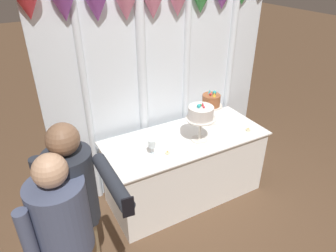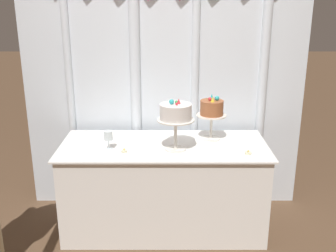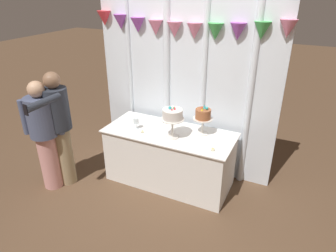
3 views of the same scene
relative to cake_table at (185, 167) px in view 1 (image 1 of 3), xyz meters
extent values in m
plane|color=brown|center=(0.00, -0.10, -0.39)|extent=(24.00, 24.00, 0.00)
cube|color=silver|center=(0.00, 0.49, 0.82)|extent=(2.57, 0.04, 2.43)
cylinder|color=silver|center=(-0.86, 0.47, 0.82)|extent=(0.07, 0.07, 2.43)
cylinder|color=silver|center=(-0.26, 0.47, 0.82)|extent=(0.10, 0.10, 2.43)
cylinder|color=silver|center=(0.28, 0.47, 0.82)|extent=(0.07, 0.07, 2.43)
cylinder|color=silver|center=(0.90, 0.47, 0.82)|extent=(0.09, 0.09, 2.43)
cone|color=#DB333D|center=(-1.21, 0.43, 1.71)|extent=(0.19, 0.19, 0.20)
cone|color=purple|center=(-0.94, 0.43, 1.68)|extent=(0.19, 0.19, 0.20)
cone|color=purple|center=(-0.67, 0.43, 1.65)|extent=(0.19, 0.19, 0.20)
cone|color=pink|center=(-0.40, 0.43, 1.63)|extent=(0.19, 0.19, 0.20)
cone|color=pink|center=(-0.13, 0.43, 1.62)|extent=(0.19, 0.19, 0.20)
cone|color=pink|center=(0.13, 0.43, 1.62)|extent=(0.19, 0.19, 0.20)
cone|color=green|center=(0.40, 0.43, 1.63)|extent=(0.19, 0.19, 0.20)
cube|color=white|center=(0.00, 0.00, -0.01)|extent=(1.67, 0.70, 0.76)
cube|color=white|center=(0.00, 0.00, 0.38)|extent=(1.72, 0.75, 0.01)
cylinder|color=silver|center=(0.09, -0.11, 0.39)|extent=(0.17, 0.17, 0.01)
cylinder|color=silver|center=(0.09, -0.11, 0.52)|extent=(0.03, 0.03, 0.23)
cylinder|color=silver|center=(0.09, -0.11, 0.64)|extent=(0.30, 0.30, 0.01)
cylinder|color=white|center=(0.09, -0.11, 0.71)|extent=(0.25, 0.25, 0.12)
cone|color=#DB333D|center=(0.12, -0.10, 0.79)|extent=(0.03, 0.03, 0.04)
sphere|color=green|center=(0.10, -0.09, 0.78)|extent=(0.02, 0.02, 0.02)
sphere|color=#2DB2B7|center=(0.06, -0.12, 0.79)|extent=(0.04, 0.04, 0.04)
sphere|color=#DB333D|center=(0.10, -0.14, 0.78)|extent=(0.02, 0.02, 0.02)
cylinder|color=silver|center=(0.40, 0.14, 0.39)|extent=(0.16, 0.16, 0.01)
cylinder|color=silver|center=(0.40, 0.14, 0.50)|extent=(0.02, 0.02, 0.20)
cylinder|color=silver|center=(0.40, 0.14, 0.60)|extent=(0.26, 0.26, 0.01)
cylinder|color=#995633|center=(0.40, 0.14, 0.67)|extent=(0.20, 0.20, 0.12)
sphere|color=#2DB2B7|center=(0.45, 0.15, 0.75)|extent=(0.04, 0.04, 0.04)
cone|color=#2DB2B7|center=(0.41, 0.18, 0.76)|extent=(0.03, 0.03, 0.05)
sphere|color=#DB333D|center=(0.39, 0.14, 0.75)|extent=(0.03, 0.03, 0.03)
cone|color=yellow|center=(0.40, 0.09, 0.76)|extent=(0.03, 0.03, 0.05)
cylinder|color=silver|center=(-0.44, -0.10, 0.39)|extent=(0.06, 0.06, 0.00)
cylinder|color=silver|center=(-0.44, -0.10, 0.43)|extent=(0.01, 0.01, 0.08)
cylinder|color=silver|center=(-0.44, -0.10, 0.51)|extent=(0.07, 0.07, 0.07)
cylinder|color=beige|center=(-0.31, -0.17, 0.40)|extent=(0.05, 0.05, 0.01)
sphere|color=#F9CC4C|center=(-0.31, -0.17, 0.41)|extent=(0.01, 0.01, 0.01)
cylinder|color=beige|center=(0.66, -0.21, 0.40)|extent=(0.05, 0.05, 0.02)
sphere|color=#F9CC4C|center=(0.66, -0.21, 0.42)|extent=(0.01, 0.01, 0.01)
cylinder|color=#282D38|center=(-1.29, -0.62, 0.72)|extent=(0.43, 0.43, 0.55)
sphere|color=#846047|center=(-1.29, -0.62, 1.10)|extent=(0.21, 0.21, 0.21)
cube|color=#664C84|center=(-1.29, -0.76, 0.75)|extent=(0.04, 0.02, 0.35)
cylinder|color=#282D38|center=(-1.46, -0.53, 0.71)|extent=(0.08, 0.08, 0.48)
cylinder|color=#282D38|center=(-1.11, -0.96, 0.95)|extent=(0.08, 0.48, 0.08)
cube|color=black|center=(-1.11, -1.20, 0.95)|extent=(0.06, 0.02, 0.12)
cylinder|color=#4C5675|center=(-1.41, -0.78, 0.65)|extent=(0.47, 0.47, 0.52)
sphere|color=tan|center=(-1.41, -0.78, 1.01)|extent=(0.20, 0.20, 0.20)
cylinder|color=#4C5675|center=(-1.61, -0.87, 0.64)|extent=(0.08, 0.08, 0.46)
cylinder|color=#4C5675|center=(-1.21, -0.69, 0.64)|extent=(0.08, 0.08, 0.46)
camera|label=1|loc=(-1.50, -2.31, 2.08)|focal=32.90mm
camera|label=2|loc=(0.03, -3.12, 1.57)|focal=42.80mm
camera|label=3|loc=(1.50, -3.18, 2.17)|focal=32.08mm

